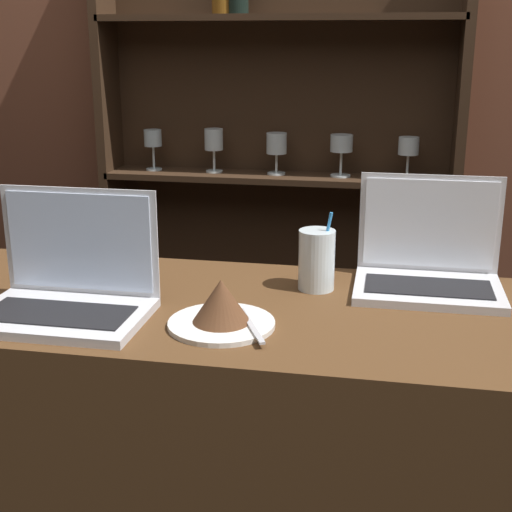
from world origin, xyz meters
name	(u,v)px	position (x,y,z in m)	size (l,w,h in m)	color
back_wall	(321,96)	(0.00, 1.35, 1.35)	(7.00, 0.06, 2.70)	brown
back_shelf	(277,193)	(-0.13, 1.27, 1.03)	(1.17, 0.18, 1.99)	#332114
laptop_near	(68,288)	(-0.38, 0.18, 1.06)	(0.33, 0.23, 0.24)	silver
laptop_far	(428,264)	(0.33, 0.48, 1.06)	(0.31, 0.22, 0.24)	silver
cake_plate	(221,308)	(-0.06, 0.17, 1.04)	(0.21, 0.21, 0.09)	silver
water_glass	(317,260)	(0.09, 0.42, 1.07)	(0.08, 0.08, 0.17)	silver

